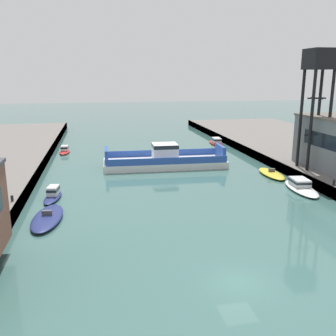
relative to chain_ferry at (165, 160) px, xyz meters
name	(u,v)px	position (x,y,z in m)	size (l,w,h in m)	color
ground_plane	(239,283)	(-1.21, -36.71, -1.15)	(400.00, 400.00, 0.00)	#3D6660
chain_ferry	(165,160)	(0.00, 0.00, 0.00)	(20.32, 7.30, 3.86)	silver
moored_boat_near_left	(53,194)	(-16.53, -14.14, -0.58)	(2.46, 5.74, 1.54)	navy
moored_boat_near_right	(271,174)	(14.87, -8.80, -0.85)	(2.88, 7.44, 1.10)	yellow
moored_boat_mid_left	(216,142)	(14.99, 18.74, -0.59)	(2.60, 7.44, 1.49)	red
moored_boat_mid_right	(301,186)	(15.27, -16.48, -0.61)	(3.69, 8.39, 1.46)	white
moored_boat_far_left	(47,218)	(-16.35, -21.42, -0.85)	(3.57, 8.39, 1.10)	navy
moored_boat_far_right	(65,150)	(-17.32, 14.89, -0.63)	(2.26, 5.30, 1.41)	red
crane_tower	(319,73)	(20.08, -10.67, 13.88)	(3.67, 3.67, 16.94)	black
bollard_left_far	(12,198)	(-20.23, -18.75, 0.70)	(0.32, 0.32, 0.71)	black
bollard_right_far	(334,182)	(17.81, -19.69, 0.70)	(0.32, 0.32, 0.71)	black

